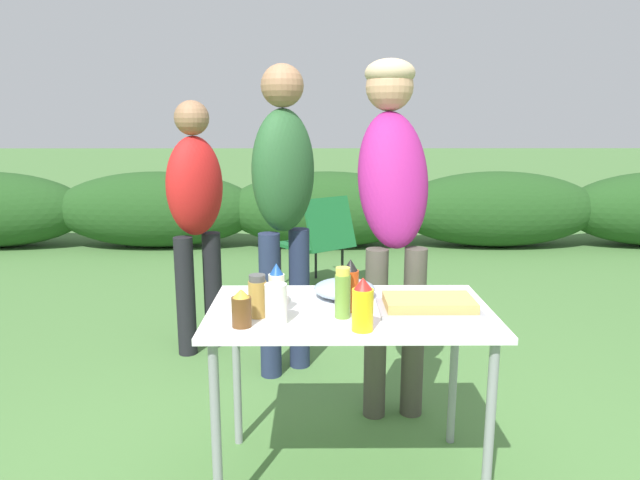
{
  "coord_description": "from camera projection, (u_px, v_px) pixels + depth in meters",
  "views": [
    {
      "loc": [
        -0.13,
        -2.13,
        1.46
      ],
      "look_at": [
        -0.11,
        0.59,
        0.89
      ],
      "focal_mm": 32.0,
      "sensor_mm": 36.0,
      "label": 1
    }
  ],
  "objects": [
    {
      "name": "standing_person_in_olive_jacket",
      "position": [
        393.0,
        189.0,
        2.8
      ],
      "size": [
        0.38,
        0.52,
        1.76
      ],
      "rotation": [
        0.0,
        0.0,
        0.08
      ],
      "color": "#4C473D",
      "rests_on": "ground"
    },
    {
      "name": "plate_stack",
      "position": [
        260.0,
        298.0,
        2.3
      ],
      "size": [
        0.23,
        0.23,
        0.03
      ],
      "primitive_type": "cylinder",
      "color": "white",
      "rests_on": "folding_table"
    },
    {
      "name": "standing_person_in_navy_coat",
      "position": [
        284.0,
        193.0,
        3.19
      ],
      "size": [
        0.47,
        0.45,
        1.76
      ],
      "rotation": [
        0.0,
        0.0,
        0.68
      ],
      "color": "#232D4C",
      "rests_on": "ground"
    },
    {
      "name": "food_tray",
      "position": [
        429.0,
        305.0,
        2.18
      ],
      "size": [
        0.38,
        0.23,
        0.06
      ],
      "color": "#9E9EA3",
      "rests_on": "folding_table"
    },
    {
      "name": "ground_plane",
      "position": [
        348.0,
        477.0,
        2.38
      ],
      "size": [
        60.0,
        60.0,
        0.0
      ],
      "primitive_type": "plane",
      "color": "#4C7A3D"
    },
    {
      "name": "mixing_bowl",
      "position": [
        345.0,
        289.0,
        2.37
      ],
      "size": [
        0.25,
        0.25,
        0.07
      ],
      "primitive_type": "ellipsoid",
      "color": "#99B2CC",
      "rests_on": "folding_table"
    },
    {
      "name": "hot_sauce_bottle",
      "position": [
        349.0,
        286.0,
        2.18
      ],
      "size": [
        0.06,
        0.06,
        0.2
      ],
      "color": "#CC4214",
      "rests_on": "folding_table"
    },
    {
      "name": "shrub_hedge",
      "position": [
        327.0,
        209.0,
        6.7
      ],
      "size": [
        14.4,
        0.9,
        0.89
      ],
      "color": "#234C1E",
      "rests_on": "ground"
    },
    {
      "name": "camp_chair_green_behind_table",
      "position": [
        318.0,
        238.0,
        4.95
      ],
      "size": [
        0.72,
        0.75,
        0.83
      ],
      "rotation": [
        0.0,
        0.0,
        0.63
      ],
      "color": "#19602D",
      "rests_on": "ground"
    },
    {
      "name": "beer_bottle",
      "position": [
        242.0,
        309.0,
        2.02
      ],
      "size": [
        0.07,
        0.07,
        0.14
      ],
      "color": "brown",
      "rests_on": "folding_table"
    },
    {
      "name": "relish_jar",
      "position": [
        343.0,
        293.0,
        2.11
      ],
      "size": [
        0.06,
        0.06,
        0.19
      ],
      "color": "olive",
      "rests_on": "folding_table"
    },
    {
      "name": "spice_jar",
      "position": [
        258.0,
        296.0,
        2.12
      ],
      "size": [
        0.07,
        0.07,
        0.16
      ],
      "color": "#B2893D",
      "rests_on": "folding_table"
    },
    {
      "name": "folding_table",
      "position": [
        350.0,
        327.0,
        2.24
      ],
      "size": [
        1.1,
        0.64,
        0.74
      ],
      "color": "white",
      "rests_on": "ground"
    },
    {
      "name": "standing_person_in_red_jacket",
      "position": [
        196.0,
        205.0,
        3.53
      ],
      "size": [
        0.45,
        0.45,
        1.58
      ],
      "rotation": [
        0.0,
        0.0,
        0.77
      ],
      "color": "black",
      "rests_on": "ground"
    },
    {
      "name": "paper_cup_stack",
      "position": [
        276.0,
        304.0,
        2.05
      ],
      "size": [
        0.08,
        0.08,
        0.15
      ],
      "primitive_type": "cylinder",
      "color": "white",
      "rests_on": "folding_table"
    },
    {
      "name": "mustard_bottle",
      "position": [
        363.0,
        305.0,
        1.98
      ],
      "size": [
        0.08,
        0.08,
        0.19
      ],
      "color": "yellow",
      "rests_on": "folding_table"
    },
    {
      "name": "mayo_bottle",
      "position": [
        277.0,
        290.0,
        2.15
      ],
      "size": [
        0.06,
        0.06,
        0.2
      ],
      "color": "silver",
      "rests_on": "folding_table"
    }
  ]
}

